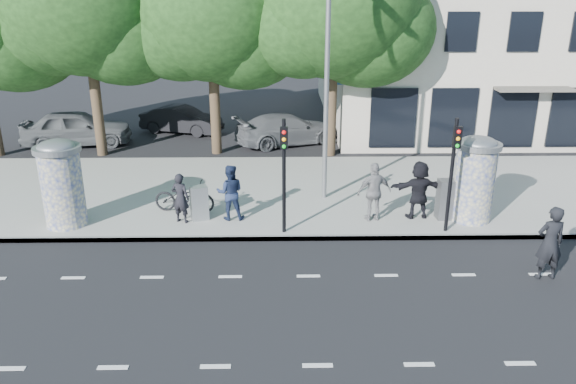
{
  "coord_description": "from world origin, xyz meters",
  "views": [
    {
      "loc": [
        -0.73,
        -11.32,
        7.01
      ],
      "look_at": [
        -0.49,
        3.5,
        1.53
      ],
      "focal_mm": 35.0,
      "sensor_mm": 36.0,
      "label": 1
    }
  ],
  "objects_px": {
    "ad_column_right": "(475,177)",
    "ped_f": "(419,190)",
    "bicycle": "(184,197)",
    "traffic_pole_far": "(453,164)",
    "cabinet_left": "(199,203)",
    "ad_column_left": "(62,181)",
    "ped_e": "(374,192)",
    "man_road": "(550,243)",
    "car_left": "(77,128)",
    "street_lamp": "(327,60)",
    "car_right": "(287,129)",
    "ped_c": "(230,192)",
    "ped_b": "(181,198)",
    "cabinet_right": "(447,199)",
    "car_mid": "(182,120)",
    "traffic_pole_near": "(284,165)"
  },
  "relations": [
    {
      "from": "ad_column_left",
      "to": "traffic_pole_far",
      "type": "bearing_deg",
      "value": -3.55
    },
    {
      "from": "car_left",
      "to": "ped_b",
      "type": "bearing_deg",
      "value": -156.33
    },
    {
      "from": "traffic_pole_near",
      "to": "car_right",
      "type": "relative_size",
      "value": 0.69
    },
    {
      "from": "ad_column_left",
      "to": "car_right",
      "type": "xyz_separation_m",
      "value": [
        6.85,
        9.65,
        -0.83
      ]
    },
    {
      "from": "traffic_pole_far",
      "to": "ped_c",
      "type": "bearing_deg",
      "value": 170.61
    },
    {
      "from": "traffic_pole_near",
      "to": "ped_b",
      "type": "xyz_separation_m",
      "value": [
        -3.14,
        0.84,
        -1.3
      ]
    },
    {
      "from": "street_lamp",
      "to": "ped_e",
      "type": "xyz_separation_m",
      "value": [
        1.36,
        -1.94,
        -3.72
      ]
    },
    {
      "from": "bicycle",
      "to": "ped_f",
      "type": "bearing_deg",
      "value": -86.97
    },
    {
      "from": "traffic_pole_near",
      "to": "cabinet_left",
      "type": "relative_size",
      "value": 3.15
    },
    {
      "from": "cabinet_left",
      "to": "cabinet_right",
      "type": "bearing_deg",
      "value": -19.8
    },
    {
      "from": "ad_column_left",
      "to": "ped_e",
      "type": "distance_m",
      "value": 9.38
    },
    {
      "from": "ped_b",
      "to": "ped_c",
      "type": "xyz_separation_m",
      "value": [
        1.49,
        0.22,
        0.09
      ]
    },
    {
      "from": "ped_c",
      "to": "cabinet_right",
      "type": "height_order",
      "value": "ped_c"
    },
    {
      "from": "traffic_pole_far",
      "to": "bicycle",
      "type": "relative_size",
      "value": 1.76
    },
    {
      "from": "ad_column_right",
      "to": "ped_c",
      "type": "distance_m",
      "value": 7.47
    },
    {
      "from": "traffic_pole_far",
      "to": "ped_e",
      "type": "distance_m",
      "value": 2.51
    },
    {
      "from": "cabinet_right",
      "to": "car_mid",
      "type": "relative_size",
      "value": 0.31
    },
    {
      "from": "ad_column_left",
      "to": "ped_f",
      "type": "bearing_deg",
      "value": 2.04
    },
    {
      "from": "traffic_pole_near",
      "to": "ped_b",
      "type": "distance_m",
      "value": 3.5
    },
    {
      "from": "street_lamp",
      "to": "bicycle",
      "type": "bearing_deg",
      "value": -165.78
    },
    {
      "from": "ped_f",
      "to": "car_left",
      "type": "distance_m",
      "value": 16.45
    },
    {
      "from": "ped_f",
      "to": "bicycle",
      "type": "height_order",
      "value": "ped_f"
    },
    {
      "from": "traffic_pole_near",
      "to": "car_mid",
      "type": "distance_m",
      "value": 13.63
    },
    {
      "from": "car_left",
      "to": "ped_e",
      "type": "bearing_deg",
      "value": -137.65
    },
    {
      "from": "traffic_pole_far",
      "to": "man_road",
      "type": "xyz_separation_m",
      "value": [
        1.8,
        -2.57,
        -1.26
      ]
    },
    {
      "from": "ped_f",
      "to": "man_road",
      "type": "xyz_separation_m",
      "value": [
        2.42,
        -3.66,
        -0.09
      ]
    },
    {
      "from": "ad_column_right",
      "to": "ped_f",
      "type": "height_order",
      "value": "ad_column_right"
    },
    {
      "from": "car_right",
      "to": "street_lamp",
      "type": "bearing_deg",
      "value": 166.19
    },
    {
      "from": "ped_f",
      "to": "car_mid",
      "type": "height_order",
      "value": "ped_f"
    },
    {
      "from": "traffic_pole_far",
      "to": "street_lamp",
      "type": "height_order",
      "value": "street_lamp"
    },
    {
      "from": "man_road",
      "to": "bicycle",
      "type": "distance_m",
      "value": 10.66
    },
    {
      "from": "traffic_pole_near",
      "to": "ped_f",
      "type": "height_order",
      "value": "traffic_pole_near"
    },
    {
      "from": "cabinet_right",
      "to": "car_mid",
      "type": "height_order",
      "value": "cabinet_right"
    },
    {
      "from": "street_lamp",
      "to": "car_left",
      "type": "distance_m",
      "value": 13.75
    },
    {
      "from": "cabinet_left",
      "to": "ad_column_right",
      "type": "bearing_deg",
      "value": -20.33
    },
    {
      "from": "car_right",
      "to": "ped_f",
      "type": "bearing_deg",
      "value": -179.53
    },
    {
      "from": "cabinet_left",
      "to": "ped_e",
      "type": "bearing_deg",
      "value": -20.93
    },
    {
      "from": "traffic_pole_far",
      "to": "cabinet_right",
      "type": "xyz_separation_m",
      "value": [
        0.26,
        0.99,
        -1.45
      ]
    },
    {
      "from": "ad_column_right",
      "to": "ped_c",
      "type": "bearing_deg",
      "value": 178.77
    },
    {
      "from": "traffic_pole_near",
      "to": "ped_b",
      "type": "relative_size",
      "value": 2.17
    },
    {
      "from": "ad_column_left",
      "to": "ped_c",
      "type": "distance_m",
      "value": 4.99
    },
    {
      "from": "ped_f",
      "to": "cabinet_left",
      "type": "bearing_deg",
      "value": -4.25
    },
    {
      "from": "street_lamp",
      "to": "ped_b",
      "type": "bearing_deg",
      "value": -156.25
    },
    {
      "from": "car_left",
      "to": "street_lamp",
      "type": "bearing_deg",
      "value": -134.56
    },
    {
      "from": "ad_column_left",
      "to": "street_lamp",
      "type": "relative_size",
      "value": 0.33
    },
    {
      "from": "ped_b",
      "to": "bicycle",
      "type": "height_order",
      "value": "ped_b"
    },
    {
      "from": "traffic_pole_far",
      "to": "ped_b",
      "type": "height_order",
      "value": "traffic_pole_far"
    },
    {
      "from": "ad_column_right",
      "to": "car_right",
      "type": "distance_m",
      "value": 10.99
    },
    {
      "from": "car_left",
      "to": "cabinet_right",
      "type": "bearing_deg",
      "value": -132.77
    },
    {
      "from": "cabinet_right",
      "to": "car_mid",
      "type": "bearing_deg",
      "value": 127.81
    }
  ]
}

